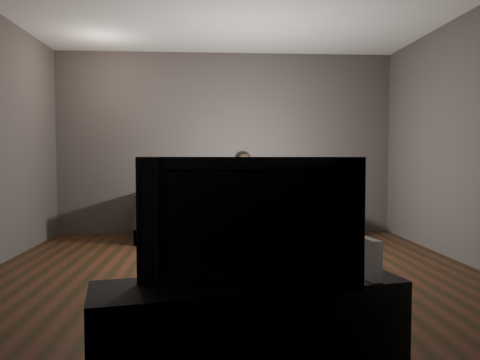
{
  "coord_description": "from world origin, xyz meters",
  "views": [
    {
      "loc": [
        -0.24,
        -4.54,
        1.17
      ],
      "look_at": [
        0.15,
        1.55,
        0.85
      ],
      "focal_mm": 35.0,
      "sensor_mm": 36.0,
      "label": 1
    }
  ],
  "objects": [
    {
      "name": "back_wall",
      "position": [
        0.0,
        2.5,
        1.35
      ],
      "size": [
        5.0,
        0.04,
        2.7
      ],
      "primitive_type": "cube",
      "color": "#3F3938",
      "rests_on": "ground"
    },
    {
      "name": "sofa",
      "position": [
        -0.02,
        2.08,
        0.3
      ],
      "size": [
        2.41,
        1.04,
        0.93
      ],
      "color": "black",
      "rests_on": "floor"
    },
    {
      "name": "floor",
      "position": [
        0.0,
        0.0,
        0.0
      ],
      "size": [
        5.0,
        5.0,
        0.0
      ],
      "primitive_type": "plane",
      "color": "black",
      "rests_on": "ground"
    },
    {
      "name": "tv",
      "position": [
        -0.05,
        -2.27,
        0.86
      ],
      "size": [
        1.07,
        0.37,
        0.61
      ],
      "primitive_type": "imported",
      "rotation": [
        0.0,
        0.0,
        -0.22
      ],
      "color": "black",
      "rests_on": "media_console"
    },
    {
      "name": "front_wall",
      "position": [
        0.0,
        -2.5,
        1.35
      ],
      "size": [
        5.0,
        0.04,
        2.7
      ],
      "primitive_type": "cube",
      "color": "#3F3938",
      "rests_on": "ground"
    },
    {
      "name": "media_console",
      "position": [
        -0.05,
        -2.27,
        0.27
      ],
      "size": [
        1.59,
        0.74,
        0.55
      ],
      "primitive_type": "cube",
      "rotation": [
        0.0,
        0.0,
        0.2
      ],
      "color": "black",
      "rests_on": "floor"
    },
    {
      "name": "wii_console",
      "position": [
        0.56,
        -2.27,
        0.65
      ],
      "size": [
        0.08,
        0.16,
        0.21
      ],
      "primitive_type": "cube",
      "rotation": [
        0.0,
        0.0,
        0.2
      ],
      "color": "silver",
      "rests_on": "media_console"
    },
    {
      "name": "wii_remote_red",
      "position": [
        0.33,
        1.59,
        0.94
      ],
      "size": [
        0.05,
        0.07,
        0.19
      ],
      "color": "#EE1D00",
      "rests_on": "child"
    },
    {
      "name": "child",
      "position": [
        0.25,
        2.0,
        0.74
      ],
      "size": [
        0.43,
        0.52,
        1.05
      ],
      "color": "black",
      "rests_on": "sofa"
    },
    {
      "name": "wii_remote_black",
      "position": [
        -1.11,
        1.99,
        0.67
      ],
      "size": [
        0.05,
        0.16,
        0.03
      ],
      "color": "black",
      "rests_on": "sofa"
    },
    {
      "name": "coffee_table",
      "position": [
        0.19,
        0.78,
        0.33
      ],
      "size": [
        1.15,
        0.74,
        0.39
      ],
      "color": "black",
      "rests_on": "floor"
    },
    {
      "name": "nunchuk_white",
      "position": [
        0.18,
        1.6,
        0.91
      ],
      "size": [
        0.08,
        0.1,
        0.16
      ],
      "color": "silver",
      "rests_on": "child"
    }
  ]
}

